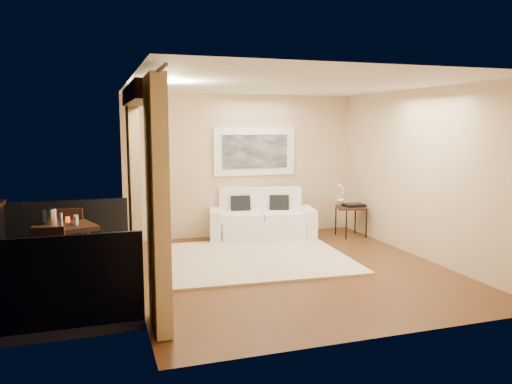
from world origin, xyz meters
TOP-DOWN VIEW (x-y plane):
  - floor at (0.00, 0.00)m, footprint 5.00×5.00m
  - room_shell at (-2.13, 0.00)m, footprint 5.00×6.40m
  - balcony at (-3.31, 0.00)m, footprint 1.81×2.60m
  - curtains at (-2.11, 0.00)m, footprint 0.16×4.80m
  - artwork at (0.23, 2.46)m, footprint 1.62×0.07m
  - rug at (-0.33, 0.69)m, footprint 3.03×2.68m
  - sofa at (0.25, 2.09)m, footprint 2.07×1.22m
  - side_table at (1.93, 1.71)m, footprint 0.68×0.68m
  - tray at (1.99, 1.70)m, footprint 0.38×0.28m
  - orchid at (1.77, 1.85)m, footprint 0.30×0.30m
  - bistro_table at (-3.13, 0.15)m, footprint 0.91×0.91m
  - balcony_chair_far at (-3.09, 0.62)m, footprint 0.48×0.49m
  - balcony_chair_near at (-3.29, -0.37)m, footprint 0.44×0.44m
  - ice_bucket at (-3.29, 0.29)m, footprint 0.18×0.18m
  - candle at (-3.08, 0.33)m, footprint 0.06×0.06m
  - vase at (-3.14, 0.01)m, footprint 0.04×0.04m
  - glass_a at (-2.97, 0.07)m, footprint 0.06×0.06m
  - glass_b at (-2.97, 0.16)m, footprint 0.06×0.06m

SIDE VIEW (x-z plane):
  - floor at x=0.00m, z-range 0.00..0.00m
  - rug at x=-0.33m, z-range 0.00..0.04m
  - balcony at x=-3.31m, z-range -0.41..0.76m
  - sofa at x=0.25m, z-range -0.14..0.80m
  - side_table at x=1.93m, z-range 0.23..0.81m
  - balcony_chair_near at x=-3.29m, z-range 0.07..0.98m
  - balcony_chair_far at x=-3.09m, z-range 0.08..1.07m
  - tray at x=1.99m, z-range 0.58..0.63m
  - bistro_table at x=-3.13m, z-range 0.34..1.18m
  - orchid at x=1.77m, z-range 0.58..1.06m
  - candle at x=-3.08m, z-range 0.84..0.91m
  - glass_a at x=-2.97m, z-range 0.84..0.96m
  - glass_b at x=-2.97m, z-range 0.84..0.96m
  - vase at x=-3.14m, z-range 0.84..1.02m
  - ice_bucket at x=-3.29m, z-range 0.84..1.04m
  - curtains at x=-2.11m, z-range 0.02..2.66m
  - artwork at x=0.23m, z-range 1.16..2.08m
  - room_shell at x=-2.13m, z-range 0.02..5.02m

